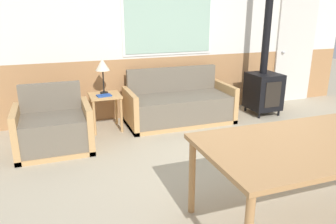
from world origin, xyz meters
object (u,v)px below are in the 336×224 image
object	(u,v)px
couch	(179,106)
armchair	(54,130)
side_table	(105,102)
table_lamp	(102,66)
wood_stove	(264,82)
dining_table	(317,147)

from	to	relation	value
couch	armchair	bearing A→B (deg)	-165.95
side_table	table_lamp	size ratio (longest dim) A/B	1.05
table_lamp	wood_stove	world-z (taller)	wood_stove
dining_table	armchair	bearing A→B (deg)	131.69
couch	side_table	xyz separation A→B (m)	(-1.19, 0.06, 0.18)
armchair	table_lamp	size ratio (longest dim) A/B	1.80
couch	table_lamp	size ratio (longest dim) A/B	3.25
side_table	wood_stove	bearing A→B (deg)	-2.66
armchair	side_table	xyz separation A→B (m)	(0.77, 0.55, 0.17)
table_lamp	dining_table	size ratio (longest dim) A/B	0.27
armchair	dining_table	bearing A→B (deg)	-53.63
couch	table_lamp	bearing A→B (deg)	173.13
armchair	side_table	world-z (taller)	armchair
armchair	dining_table	size ratio (longest dim) A/B	0.48
dining_table	wood_stove	size ratio (longest dim) A/B	0.79
side_table	dining_table	bearing A→B (deg)	-65.62
couch	side_table	bearing A→B (deg)	177.02
table_lamp	dining_table	xyz separation A→B (m)	(1.30, -2.97, -0.28)
couch	wood_stove	xyz separation A→B (m)	(1.56, -0.07, 0.31)
dining_table	wood_stove	world-z (taller)	wood_stove
couch	wood_stove	distance (m)	1.59
wood_stove	table_lamp	bearing A→B (deg)	175.65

